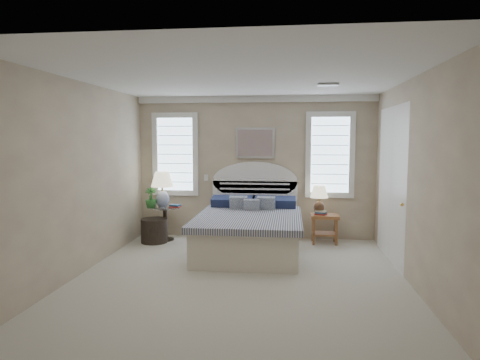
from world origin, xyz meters
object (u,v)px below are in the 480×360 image
Objects in this scene: floor_pot at (154,231)px; lamp_left at (162,185)px; side_table_left at (165,220)px; nightstand_right at (325,222)px; bed at (250,229)px; lamp_right at (319,197)px.

lamp_left reaches higher than floor_pot.
lamp_left reaches higher than side_table_left.
nightstand_right is at bearing 5.44° from floor_pot.
bed is 1.47m from nightstand_right.
side_table_left is at bearing 35.71° from lamp_left.
floor_pot is at bearing -127.33° from side_table_left.
nightstand_right reaches higher than floor_pot.
lamp_left is (0.11, 0.17, 0.82)m from floor_pot.
side_table_left is at bearing -177.47° from lamp_right.
lamp_right is at bearing 6.12° from floor_pot.
nightstand_right is at bearing 28.03° from bed.
bed is at bearing -12.44° from floor_pot.
lamp_right is (2.85, 0.13, 0.47)m from side_table_left.
side_table_left is at bearing -178.06° from nightstand_right.
lamp_left is 1.26× the size of lamp_right.
bed is 4.29× the size of nightstand_right.
nightstand_right is at bearing -14.06° from lamp_right.
bed is 4.71× the size of floor_pot.
side_table_left is at bearing 52.67° from floor_pot.
floor_pot is at bearing -123.58° from lamp_left.
bed is 1.75m from side_table_left.
side_table_left is 0.65m from lamp_left.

